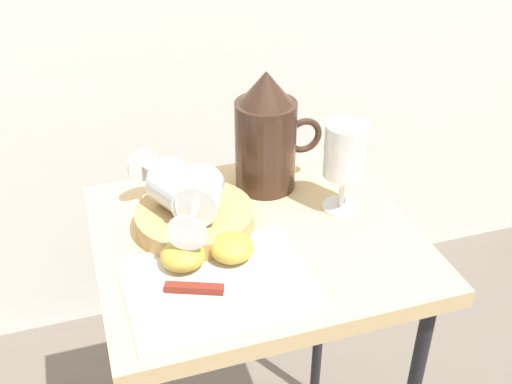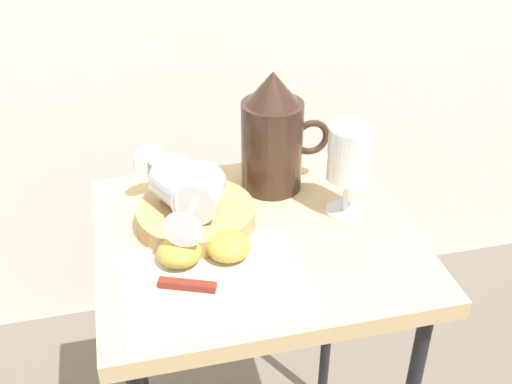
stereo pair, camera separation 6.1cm
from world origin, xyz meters
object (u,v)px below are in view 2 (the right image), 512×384
basket_tray (196,216)px  apple_half_left (180,252)px  table (256,271)px  wine_glass_tipped_far (199,194)px  pitcher (273,142)px  knife (208,288)px  wine_glass_upright (349,159)px  apple_half_right (229,246)px  wine_glass_tipped_near (180,184)px

basket_tray → apple_half_left: bearing=-112.8°
table → wine_glass_tipped_far: bearing=162.3°
pitcher → basket_tray: bearing=-149.4°
wine_glass_tipped_far → apple_half_left: (-0.04, -0.08, -0.05)m
knife → wine_glass_upright: bearing=29.5°
basket_tray → apple_half_right: apple_half_right is taller
table → wine_glass_tipped_far: size_ratio=4.51×
wine_glass_upright → basket_tray: bearing=175.3°
wine_glass_tipped_near → knife: (0.01, -0.18, -0.07)m
knife → basket_tray: bearing=87.0°
wine_glass_tipped_near → knife: size_ratio=0.79×
apple_half_left → knife: apple_half_left is taller
table → knife: knife is taller
apple_half_left → apple_half_right: (0.07, -0.00, 0.00)m
table → wine_glass_upright: (0.16, 0.03, 0.18)m
wine_glass_upright → apple_half_right: bearing=-160.3°
wine_glass_tipped_near → knife: bearing=-86.4°
apple_half_left → knife: bearing=-67.6°
wine_glass_upright → knife: (-0.26, -0.15, -0.10)m
wine_glass_upright → table: bearing=-171.1°
pitcher → wine_glass_upright: pitcher is taller
table → basket_tray: basket_tray is taller
basket_tray → apple_half_left: (-0.04, -0.09, 0.01)m
apple_half_right → wine_glass_upright: bearing=19.7°
knife → apple_half_right: bearing=58.0°
wine_glass_tipped_near → apple_half_right: wine_glass_tipped_near is taller
wine_glass_tipped_far → knife: size_ratio=0.79×
table → knife: bearing=-129.0°
wine_glass_upright → apple_half_left: (-0.29, -0.07, -0.08)m
apple_half_right → pitcher: bearing=58.0°
apple_half_right → basket_tray: bearing=109.5°
pitcher → table: bearing=-114.6°
basket_tray → wine_glass_tipped_far: wine_glass_tipped_far is taller
table → wine_glass_upright: wine_glass_upright is taller
wine_glass_upright → apple_half_right: wine_glass_upright is taller
apple_half_left → wine_glass_upright: bearing=14.1°
basket_tray → apple_half_right: size_ratio=2.83×
wine_glass_upright → wine_glass_tipped_far: (-0.25, 0.00, -0.03)m
wine_glass_upright → knife: bearing=-150.5°
pitcher → knife: pitcher is taller
table → basket_tray: size_ratio=3.66×
wine_glass_tipped_near → apple_half_left: 0.12m
wine_glass_tipped_near → wine_glass_tipped_far: 0.04m
pitcher → apple_half_right: 0.23m
basket_tray → wine_glass_upright: (0.25, -0.02, 0.09)m
apple_half_left → wine_glass_tipped_near: bearing=80.0°
apple_half_right → knife: bearing=-122.0°
wine_glass_upright → wine_glass_tipped_near: wine_glass_upright is taller
basket_tray → knife: 0.17m
wine_glass_tipped_near → pitcher: bearing=23.7°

